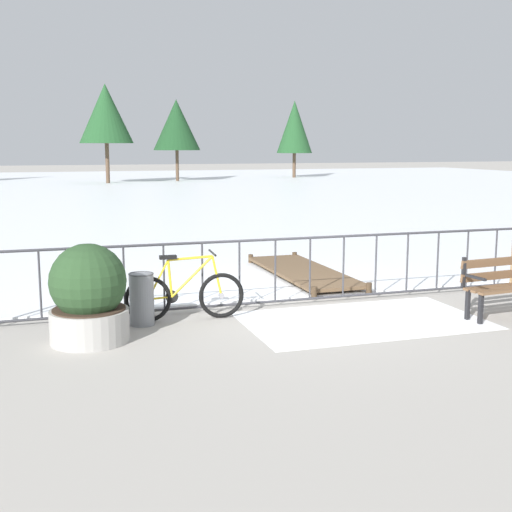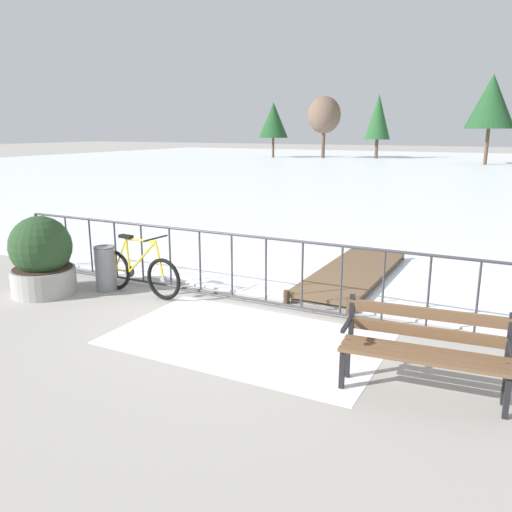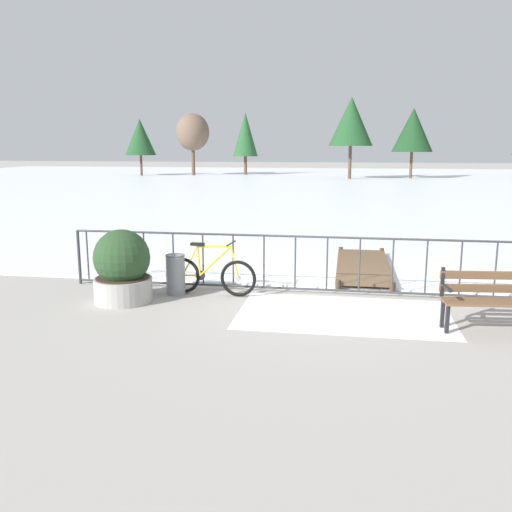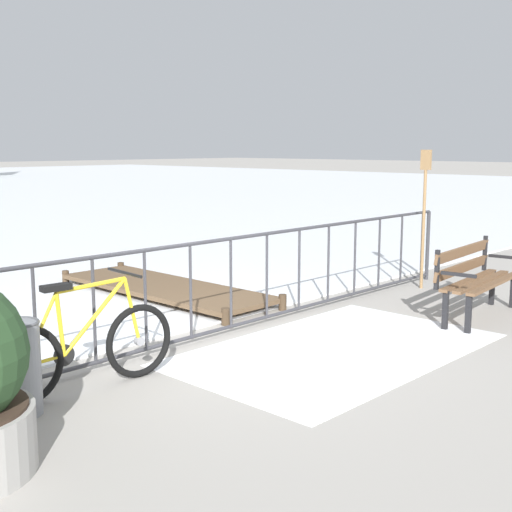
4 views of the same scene
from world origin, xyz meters
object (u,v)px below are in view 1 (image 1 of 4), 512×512
object	(u,v)px
bicycle_near_railing	(185,295)
park_bench	(511,281)
planter_with_shrub	(89,296)
trash_bin	(142,299)

from	to	relation	value
bicycle_near_railing	park_bench	distance (m)	4.76
bicycle_near_railing	planter_with_shrub	xyz separation A→B (m)	(-1.38, -0.68, 0.23)
bicycle_near_railing	park_bench	size ratio (longest dim) A/B	1.04
planter_with_shrub	trash_bin	world-z (taller)	planter_with_shrub
planter_with_shrub	park_bench	bearing A→B (deg)	-4.90
park_bench	planter_with_shrub	size ratio (longest dim) A/B	1.30
bicycle_near_railing	park_bench	xyz separation A→B (m)	(4.61, -1.19, 0.14)
park_bench	trash_bin	xyz separation A→B (m)	(-5.23, 1.12, -0.14)
planter_with_shrub	trash_bin	size ratio (longest dim) A/B	1.72
bicycle_near_railing	park_bench	bearing A→B (deg)	-14.47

